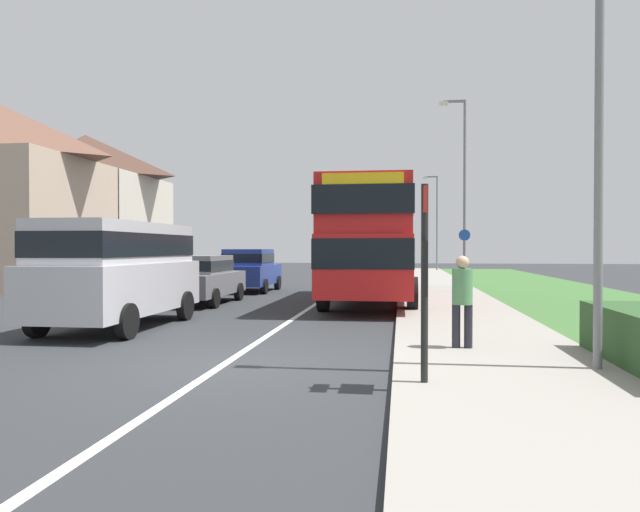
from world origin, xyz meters
name	(u,v)px	position (x,y,z in m)	size (l,w,h in m)	color
ground_plane	(223,365)	(0.00, 0.00, 0.00)	(120.00, 120.00, 0.00)	#2D3033
lane_marking_centre	(307,310)	(0.00, 8.00, 0.00)	(0.14, 60.00, 0.01)	silver
pavement_near_side	(462,319)	(4.20, 6.00, 0.06)	(3.20, 68.00, 0.12)	gray
double_decker_bus	(372,238)	(1.77, 10.32, 2.14)	(2.80, 9.60, 3.70)	red
parked_van_silver	(119,266)	(-3.58, 3.67, 1.39)	(2.11, 5.01, 2.36)	#B7B7BC
parked_car_grey	(199,277)	(-3.72, 9.29, 0.87)	(2.01, 4.26, 1.56)	slate
parked_car_blue	(249,268)	(-3.47, 14.59, 0.95)	(2.00, 3.97, 1.75)	navy
pedestrian_at_stop	(462,297)	(3.73, 1.37, 0.98)	(0.34, 0.34, 1.67)	#23232D
bus_stop_sign	(425,269)	(3.00, -1.24, 1.54)	(0.09, 0.52, 2.60)	black
cycle_route_sign	(464,258)	(5.15, 14.50, 1.43)	(0.44, 0.08, 2.52)	slate
street_lamp_near	(592,65)	(5.32, -0.08, 4.34)	(1.14, 0.20, 7.57)	slate
street_lamp_mid	(462,182)	(5.30, 16.77, 4.61)	(1.14, 0.20, 8.11)	slate
street_lamp_far	(436,217)	(5.31, 36.30, 4.18)	(1.14, 0.20, 7.27)	slate
house_terrace_far_side	(48,203)	(-14.74, 18.14, 4.05)	(7.47, 13.76, 8.10)	#C1A88E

